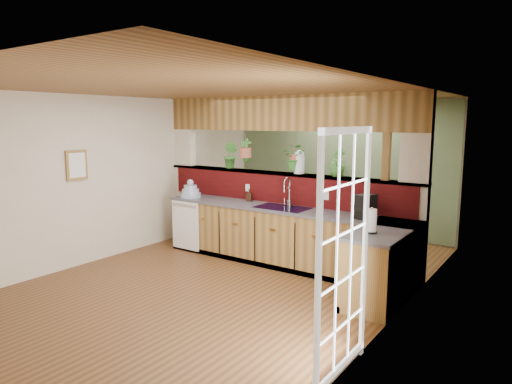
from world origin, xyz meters
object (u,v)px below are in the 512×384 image
Objects in this scene: faucet at (288,190)px; paper_towel at (371,221)px; dish_stack at (191,192)px; coffee_maker at (365,207)px; shelving_console at (315,206)px; soap_dispenser at (249,195)px; glass_jar at (299,162)px.

paper_towel is (1.69, -0.90, -0.11)m from faucet.
faucet is 1.49× the size of paper_towel.
coffee_maker is at bearing 1.49° from dish_stack.
dish_stack is at bearing -100.13° from shelving_console.
soap_dispenser is at bearing 159.21° from paper_towel.
paper_towel is 0.83× the size of glass_jar.
coffee_maker is 1.41m from glass_jar.
soap_dispenser is 1.02m from glass_jar.
soap_dispenser is 2.08m from coffee_maker.
faucet reaches higher than soap_dispenser.
paper_towel is 2.04m from glass_jar.
glass_jar is at bearing 14.24° from dish_stack.
dish_stack reaches higher than paper_towel.
faucet is at bearing 151.83° from paper_towel.
dish_stack is 2.01m from glass_jar.
coffee_maker is at bearing -17.41° from glass_jar.
paper_towel is at bearing -34.78° from glass_jar.
dish_stack is 1.83× the size of soap_dispenser.
glass_jar is at bearing 71.83° from faucet.
dish_stack is at bearing -165.17° from soap_dispenser.
coffee_maker is at bearing 116.46° from paper_towel.
soap_dispenser is at bearing 178.35° from faucet.
dish_stack is 3.12m from coffee_maker.
glass_jar reaches higher than paper_towel.
shelving_console is (-0.61, 2.12, -0.65)m from faucet.
faucet is 1.28× the size of dish_stack.
dish_stack is at bearing 169.46° from paper_towel.
shelving_console is (-2.29, 3.02, -0.54)m from paper_towel.
faucet reaches higher than shelving_console.
soap_dispenser is 0.12× the size of shelving_console.
paper_towel is 0.19× the size of shelving_console.
soap_dispenser is (1.05, 0.28, 0.00)m from dish_stack.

